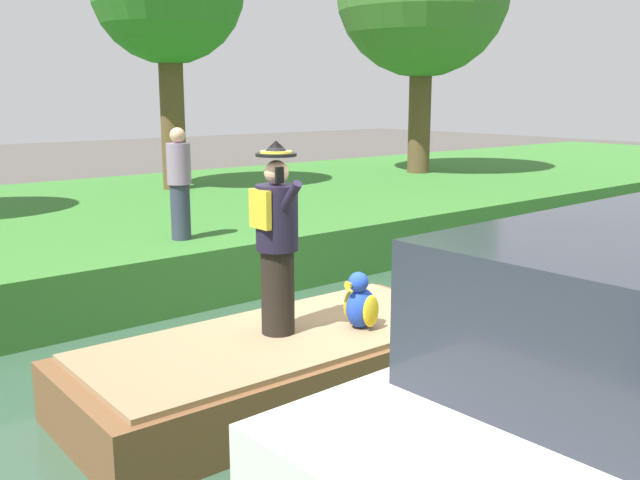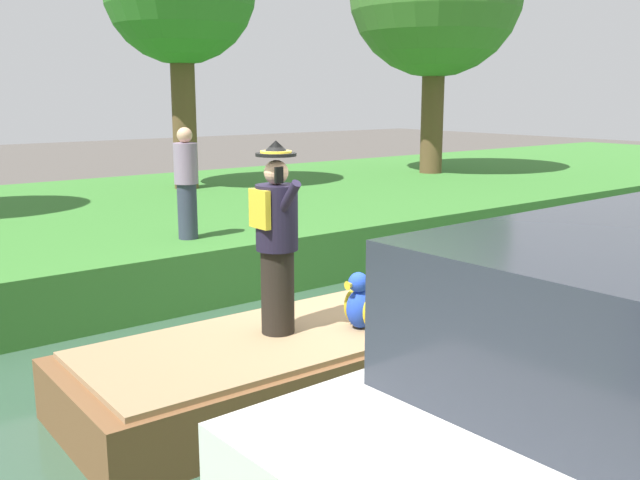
{
  "view_description": "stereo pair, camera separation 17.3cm",
  "coord_description": "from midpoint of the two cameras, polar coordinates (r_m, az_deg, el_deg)",
  "views": [
    {
      "loc": [
        5.24,
        -4.71,
        2.98
      ],
      "look_at": [
        0.13,
        -0.47,
        1.61
      ],
      "focal_mm": 39.87,
      "sensor_mm": 36.0,
      "label": 1
    },
    {
      "loc": [
        5.35,
        -4.57,
        2.98
      ],
      "look_at": [
        0.13,
        -0.47,
        1.61
      ],
      "focal_mm": 39.87,
      "sensor_mm": 36.0,
      "label": 2
    }
  ],
  "objects": [
    {
      "name": "person_pirate",
      "position": [
        6.71,
        -4.22,
        0.07
      ],
      "size": [
        0.61,
        0.42,
        1.85
      ],
      "rotation": [
        0.0,
        0.0,
        0.2
      ],
      "color": "black",
      "rests_on": "boat"
    },
    {
      "name": "grass_bank_near",
      "position": [
        13.75,
        -19.25,
        0.43
      ],
      "size": [
        9.16,
        48.0,
        0.92
      ],
      "primitive_type": "cube",
      "color": "#38752D",
      "rests_on": "ground"
    },
    {
      "name": "parrot_plush",
      "position": [
        7.02,
        2.56,
        -5.13
      ],
      "size": [
        0.36,
        0.34,
        0.57
      ],
      "color": "blue",
      "rests_on": "boat"
    },
    {
      "name": "boat",
      "position": [
        7.02,
        -3.62,
        -9.91
      ],
      "size": [
        1.88,
        4.23,
        0.61
      ],
      "color": "brown",
      "rests_on": "canal_water"
    },
    {
      "name": "ground_plane",
      "position": [
        7.64,
        1.46,
        -11.29
      ],
      "size": [
        80.0,
        80.0,
        0.0
      ],
      "primitive_type": "plane",
      "color": "#4C4742"
    },
    {
      "name": "canal_water",
      "position": [
        7.62,
        1.46,
        -10.94
      ],
      "size": [
        5.63,
        48.0,
        0.1
      ],
      "primitive_type": "cube",
      "color": "#33513D",
      "rests_on": "ground"
    },
    {
      "name": "person_bystander",
      "position": [
        10.34,
        -11.69,
        4.48
      ],
      "size": [
        0.34,
        0.34,
        1.6
      ],
      "color": "#33384C",
      "rests_on": "grass_bank_near"
    }
  ]
}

